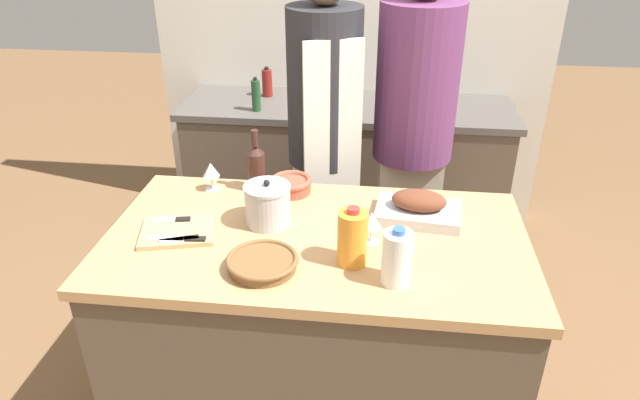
% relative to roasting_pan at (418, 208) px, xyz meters
% --- Properties ---
extents(kitchen_island, '(1.52, 0.83, 0.90)m').
position_rel_roasting_pan_xyz_m(kitchen_island, '(-0.37, -0.17, -0.49)').
color(kitchen_island, brown).
rests_on(kitchen_island, ground_plane).
extents(back_counter, '(1.96, 0.60, 0.88)m').
position_rel_roasting_pan_xyz_m(back_counter, '(-0.37, 1.33, -0.50)').
color(back_counter, brown).
rests_on(back_counter, ground_plane).
extents(back_wall, '(2.46, 0.10, 2.55)m').
position_rel_roasting_pan_xyz_m(back_wall, '(-0.37, 1.68, 0.33)').
color(back_wall, silver).
rests_on(back_wall, ground_plane).
extents(roasting_pan, '(0.33, 0.24, 0.11)m').
position_rel_roasting_pan_xyz_m(roasting_pan, '(0.00, 0.00, 0.00)').
color(roasting_pan, '#BCBCC1').
rests_on(roasting_pan, kitchen_island).
extents(wicker_basket, '(0.24, 0.24, 0.05)m').
position_rel_roasting_pan_xyz_m(wicker_basket, '(-0.52, -0.40, -0.02)').
color(wicker_basket, brown).
rests_on(wicker_basket, kitchen_island).
extents(cutting_board, '(0.30, 0.27, 0.02)m').
position_rel_roasting_pan_xyz_m(cutting_board, '(-0.87, -0.21, -0.03)').
color(cutting_board, tan).
rests_on(cutting_board, kitchen_island).
extents(stock_pot, '(0.17, 0.17, 0.18)m').
position_rel_roasting_pan_xyz_m(stock_pot, '(-0.56, -0.10, 0.03)').
color(stock_pot, '#B7B7BC').
rests_on(stock_pot, kitchen_island).
extents(mixing_bowl, '(0.17, 0.17, 0.06)m').
position_rel_roasting_pan_xyz_m(mixing_bowl, '(-0.51, 0.16, -0.01)').
color(mixing_bowl, '#A84C38').
rests_on(mixing_bowl, kitchen_island).
extents(juice_jug, '(0.10, 0.10, 0.21)m').
position_rel_roasting_pan_xyz_m(juice_jug, '(-0.23, -0.33, 0.05)').
color(juice_jug, orange).
rests_on(juice_jug, kitchen_island).
extents(milk_jug, '(0.09, 0.09, 0.20)m').
position_rel_roasting_pan_xyz_m(milk_jug, '(-0.08, -0.42, 0.05)').
color(milk_jug, white).
rests_on(milk_jug, kitchen_island).
extents(wine_bottle_green, '(0.08, 0.08, 0.26)m').
position_rel_roasting_pan_xyz_m(wine_bottle_green, '(-0.66, 0.17, 0.06)').
color(wine_bottle_green, '#381E19').
rests_on(wine_bottle_green, kitchen_island).
extents(wine_glass_left, '(0.07, 0.07, 0.12)m').
position_rel_roasting_pan_xyz_m(wine_glass_left, '(-0.84, 0.14, 0.04)').
color(wine_glass_left, silver).
rests_on(wine_glass_left, kitchen_island).
extents(wine_glass_right, '(0.07, 0.07, 0.12)m').
position_rel_roasting_pan_xyz_m(wine_glass_right, '(-0.17, -0.19, 0.04)').
color(wine_glass_right, silver).
rests_on(wine_glass_right, kitchen_island).
extents(knife_chef, '(0.20, 0.05, 0.01)m').
position_rel_roasting_pan_xyz_m(knife_chef, '(-0.84, -0.28, -0.02)').
color(knife_chef, '#B7B7BC').
rests_on(knife_chef, cutting_board).
extents(knife_paring, '(0.14, 0.08, 0.01)m').
position_rel_roasting_pan_xyz_m(knife_paring, '(-0.83, -0.29, -0.02)').
color(knife_paring, '#B7B7BC').
rests_on(knife_paring, cutting_board).
extents(knife_bread, '(0.14, 0.06, 0.01)m').
position_rel_roasting_pan_xyz_m(knife_bread, '(-0.91, -0.16, -0.02)').
color(knife_bread, '#B7B7BC').
rests_on(knife_bread, cutting_board).
extents(condiment_bottle_tall, '(0.05, 0.05, 0.20)m').
position_rel_roasting_pan_xyz_m(condiment_bottle_tall, '(-0.88, 1.16, 0.03)').
color(condiment_bottle_tall, '#234C28').
rests_on(condiment_bottle_tall, back_counter).
extents(condiment_bottle_short, '(0.06, 0.06, 0.17)m').
position_rel_roasting_pan_xyz_m(condiment_bottle_short, '(0.11, 1.32, 0.02)').
color(condiment_bottle_short, '#234C28').
rests_on(condiment_bottle_short, back_counter).
extents(condiment_bottle_extra, '(0.06, 0.06, 0.18)m').
position_rel_roasting_pan_xyz_m(condiment_bottle_extra, '(-0.87, 1.43, 0.03)').
color(condiment_bottle_extra, maroon).
rests_on(condiment_bottle_extra, back_counter).
extents(person_cook_aproned, '(0.35, 0.38, 1.78)m').
position_rel_roasting_pan_xyz_m(person_cook_aproned, '(-0.42, 0.59, 0.05)').
color(person_cook_aproned, beige).
rests_on(person_cook_aproned, ground_plane).
extents(person_cook_guest, '(0.38, 0.38, 1.79)m').
position_rel_roasting_pan_xyz_m(person_cook_guest, '(-0.00, 0.67, 0.05)').
color(person_cook_guest, beige).
rests_on(person_cook_guest, ground_plane).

